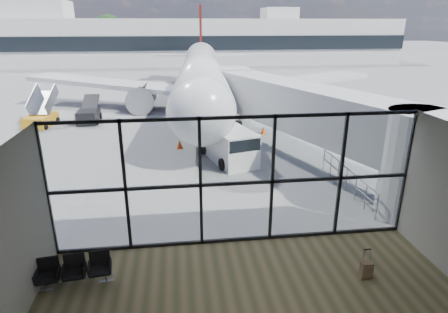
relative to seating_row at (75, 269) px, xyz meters
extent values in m
plane|color=slate|center=(5.00, 41.65, -0.51)|extent=(220.00, 220.00, 0.00)
cube|color=silver|center=(5.00, -2.35, 3.99)|extent=(12.00, 8.00, 0.02)
cube|color=white|center=(5.00, 1.65, 1.74)|extent=(12.00, 0.04, 4.50)
cube|color=black|center=(5.00, 1.65, -0.45)|extent=(12.00, 0.12, 0.10)
cube|color=black|center=(5.00, 1.65, 1.69)|extent=(12.00, 0.12, 0.10)
cube|color=black|center=(5.00, 1.65, 3.93)|extent=(12.00, 0.12, 0.10)
cube|color=black|center=(-1.00, 1.65, 1.74)|extent=(0.10, 0.12, 4.50)
cube|color=black|center=(1.40, 1.65, 1.74)|extent=(0.10, 0.12, 4.50)
cube|color=black|center=(3.80, 1.65, 1.74)|extent=(0.10, 0.12, 4.50)
cube|color=black|center=(6.20, 1.65, 1.74)|extent=(0.10, 0.12, 4.50)
cube|color=black|center=(8.60, 1.65, 1.74)|extent=(0.10, 0.12, 4.50)
cube|color=black|center=(11.00, 1.65, 1.74)|extent=(0.10, 0.12, 4.50)
cylinder|color=#9A9C9F|center=(12.20, 2.65, 1.59)|extent=(2.80, 2.80, 4.20)
cube|color=#9A9C9F|center=(9.55, 9.65, 2.49)|extent=(7.45, 14.81, 2.40)
cube|color=#9A9C9F|center=(6.90, 16.65, 2.49)|extent=(2.60, 2.20, 2.60)
cylinder|color=gray|center=(6.10, 16.65, 0.39)|extent=(0.20, 0.20, 1.80)
cylinder|color=gray|center=(7.70, 16.65, 0.39)|extent=(0.20, 0.20, 1.80)
cylinder|color=black|center=(6.90, 16.65, -0.26)|extent=(1.80, 0.56, 0.56)
cylinder|color=gray|center=(10.60, 2.45, 0.04)|extent=(0.06, 0.06, 1.10)
cylinder|color=gray|center=(10.60, 3.35, 0.04)|extent=(0.06, 0.06, 1.10)
cylinder|color=gray|center=(10.60, 4.25, 0.04)|extent=(0.06, 0.06, 1.10)
cylinder|color=gray|center=(10.60, 5.15, 0.04)|extent=(0.06, 0.06, 1.10)
cylinder|color=gray|center=(10.60, 6.05, 0.04)|extent=(0.06, 0.06, 1.10)
cylinder|color=gray|center=(10.60, 6.95, 0.04)|extent=(0.06, 0.06, 1.10)
cylinder|color=gray|center=(10.60, 7.85, 0.04)|extent=(0.06, 0.06, 1.10)
cylinder|color=gray|center=(10.60, 5.15, 0.57)|extent=(0.06, 5.40, 0.06)
cylinder|color=gray|center=(10.60, 5.15, 0.09)|extent=(0.06, 5.40, 0.06)
cube|color=beige|center=(5.00, 63.65, 3.49)|extent=(80.00, 12.00, 8.00)
cube|color=black|center=(5.00, 57.55, 3.49)|extent=(80.00, 0.20, 2.40)
cube|color=beige|center=(-20.00, 63.65, 8.99)|extent=(10.00, 8.00, 3.00)
cube|color=beige|center=(23.00, 63.65, 8.49)|extent=(6.00, 6.00, 2.00)
cylinder|color=#382619|center=(-28.00, 73.65, 1.20)|extent=(0.50, 0.50, 3.42)
sphere|color=black|center=(-28.00, 73.65, 5.38)|extent=(6.27, 6.27, 6.27)
cylinder|color=#382619|center=(-22.00, 73.65, 0.84)|extent=(0.50, 0.50, 2.70)
sphere|color=black|center=(-22.00, 73.65, 4.14)|extent=(4.95, 4.95, 4.95)
cylinder|color=#382619|center=(-16.00, 73.65, 1.02)|extent=(0.50, 0.50, 3.06)
sphere|color=black|center=(-16.00, 73.65, 4.76)|extent=(5.61, 5.61, 5.61)
cylinder|color=#382619|center=(-10.00, 73.65, 1.20)|extent=(0.50, 0.50, 3.42)
sphere|color=black|center=(-10.00, 73.65, 5.38)|extent=(6.27, 6.27, 6.27)
cube|color=gray|center=(0.01, -0.11, -0.27)|extent=(2.06, 0.32, 0.04)
cube|color=black|center=(-0.69, -0.19, -0.09)|extent=(0.64, 0.61, 0.08)
cube|color=black|center=(-0.72, 0.07, 0.15)|extent=(0.59, 0.13, 0.52)
cube|color=black|center=(0.01, -0.11, -0.09)|extent=(0.64, 0.61, 0.08)
cube|color=black|center=(-0.02, 0.15, 0.15)|extent=(0.59, 0.13, 0.52)
cube|color=black|center=(0.71, -0.03, -0.09)|extent=(0.64, 0.61, 0.08)
cube|color=black|center=(0.68, 0.23, 0.15)|extent=(0.59, 0.13, 0.52)
cylinder|color=gray|center=(-0.83, -0.21, -0.39)|extent=(0.06, 0.06, 0.23)
cylinder|color=gray|center=(0.85, -0.01, -0.39)|extent=(0.06, 0.06, 0.23)
cube|color=brown|center=(8.52, -0.85, -0.23)|extent=(0.35, 0.22, 0.52)
cube|color=brown|center=(8.52, -0.97, -0.23)|extent=(0.29, 0.04, 0.39)
cylinder|color=gray|center=(8.42, -0.76, 0.22)|extent=(0.02, 0.02, 0.43)
cylinder|color=gray|center=(8.62, -0.75, 0.22)|extent=(0.02, 0.02, 0.43)
cube|color=black|center=(8.52, -0.75, 0.43)|extent=(0.23, 0.03, 0.02)
cylinder|color=black|center=(8.42, -0.76, -0.48)|extent=(0.03, 0.06, 0.06)
cylinder|color=black|center=(8.62, -0.75, -0.48)|extent=(0.03, 0.06, 0.06)
cylinder|color=silver|center=(5.41, 23.88, 2.43)|extent=(5.67, 29.58, 3.63)
sphere|color=silver|center=(4.38, 9.21, 2.43)|extent=(3.63, 3.63, 3.63)
cone|color=silver|center=(6.60, 40.99, 2.73)|extent=(4.03, 6.12, 3.63)
cube|color=black|center=(4.42, 9.80, 2.92)|extent=(2.23, 1.32, 0.49)
cube|color=silver|center=(-2.84, 25.44, 1.60)|extent=(14.88, 8.60, 1.16)
cylinder|color=black|center=(0.25, 23.26, 0.62)|extent=(2.29, 3.47, 2.06)
cube|color=silver|center=(3.44, 40.72, 2.83)|extent=(5.67, 3.18, 0.18)
cube|color=silver|center=(13.78, 24.27, 1.60)|extent=(15.07, 6.79, 1.16)
cylinder|color=black|center=(10.42, 22.54, 0.62)|extent=(2.29, 3.47, 2.06)
cube|color=silver|center=(9.70, 40.28, 2.83)|extent=(5.58, 2.50, 0.18)
cube|color=#64150E|center=(6.60, 40.99, 5.96)|extent=(0.55, 3.74, 5.88)
cylinder|color=gray|center=(4.51, 11.17, 0.18)|extent=(0.20, 0.20, 1.37)
cylinder|color=black|center=(4.51, 11.17, -0.16)|extent=(0.29, 0.70, 0.69)
cylinder|color=black|center=(2.70, 24.56, -0.07)|extent=(0.51, 0.97, 0.94)
cylinder|color=black|center=(8.18, 24.17, -0.07)|extent=(0.51, 0.97, 0.94)
cube|color=silver|center=(5.87, 9.97, 0.41)|extent=(2.92, 4.56, 1.84)
cube|color=black|center=(6.30, 8.47, 0.92)|extent=(1.98, 1.54, 0.64)
cylinder|color=black|center=(5.36, 8.40, -0.19)|extent=(0.40, 0.68, 0.64)
cylinder|color=black|center=(7.13, 8.90, -0.19)|extent=(0.40, 0.68, 0.64)
cylinder|color=black|center=(4.61, 11.05, -0.19)|extent=(0.40, 0.68, 0.64)
cylinder|color=black|center=(6.38, 11.55, -0.19)|extent=(0.40, 0.68, 0.64)
cube|color=black|center=(-3.60, 19.65, 0.03)|extent=(1.47, 2.98, 0.98)
cube|color=black|center=(-3.64, 20.82, 0.76)|extent=(1.26, 2.48, 1.01)
cylinder|color=black|center=(-4.24, 18.65, -0.26)|extent=(0.21, 0.50, 0.49)
cylinder|color=black|center=(-2.88, 18.70, -0.26)|extent=(0.21, 0.50, 0.49)
cylinder|color=black|center=(-4.31, 20.60, -0.26)|extent=(0.21, 0.50, 0.49)
cylinder|color=black|center=(-2.95, 20.65, -0.26)|extent=(0.21, 0.50, 0.49)
cube|color=#C38217|center=(-6.91, 18.90, -0.06)|extent=(1.96, 2.96, 0.79)
cube|color=gray|center=(-6.80, 19.68, 1.07)|extent=(1.69, 2.41, 1.46)
cylinder|color=black|center=(-7.83, 18.04, -0.29)|extent=(0.26, 0.46, 0.43)
cylinder|color=black|center=(-6.27, 17.81, -0.29)|extent=(0.26, 0.46, 0.43)
cylinder|color=black|center=(-7.55, 19.99, -0.29)|extent=(0.26, 0.46, 0.43)
cylinder|color=black|center=(-5.99, 19.76, -0.29)|extent=(0.26, 0.46, 0.43)
cube|color=red|center=(3.21, 12.32, -0.49)|extent=(0.38, 0.38, 0.03)
cone|color=red|center=(3.21, 12.32, -0.24)|extent=(0.36, 0.36, 0.54)
cube|color=#EC4A0C|center=(9.00, 14.77, -0.49)|extent=(0.38, 0.38, 0.03)
cone|color=#EC4A0C|center=(9.00, 14.77, -0.24)|extent=(0.36, 0.36, 0.54)
camera|label=1|loc=(3.13, -9.57, 6.68)|focal=30.00mm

